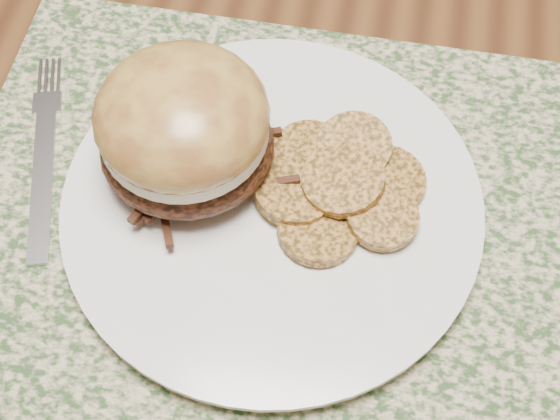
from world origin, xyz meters
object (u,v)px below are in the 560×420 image
(pork_sandwich, at_px, (184,129))
(fork, at_px, (44,153))
(dining_table, at_px, (334,21))
(dinner_plate, at_px, (272,206))

(pork_sandwich, distance_m, fork, 0.12)
(fork, bearing_deg, dining_table, 37.88)
(dining_table, distance_m, pork_sandwich, 0.29)
(dinner_plate, relative_size, pork_sandwich, 1.90)
(dining_table, height_order, pork_sandwich, pork_sandwich)
(dining_table, bearing_deg, fork, -126.28)
(dining_table, distance_m, fork, 0.31)
(dinner_plate, bearing_deg, fork, 174.06)
(dining_table, distance_m, dinner_plate, 0.27)
(dining_table, relative_size, pork_sandwich, 10.94)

